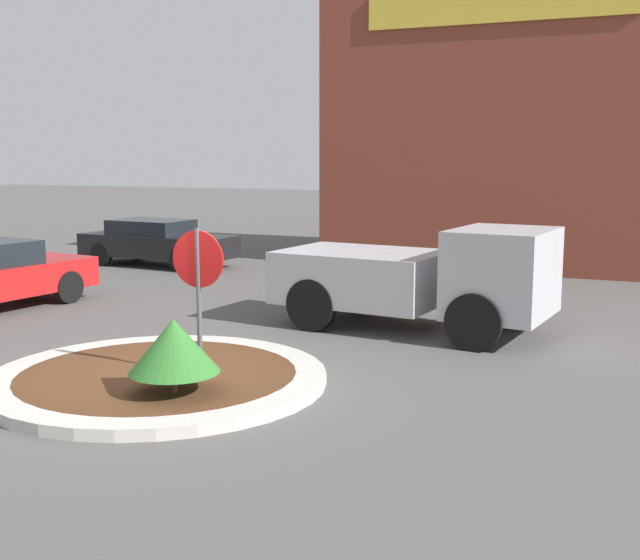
% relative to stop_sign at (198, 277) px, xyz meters
% --- Properties ---
extents(ground_plane, '(120.00, 120.00, 0.00)m').
position_rel_stop_sign_xyz_m(ground_plane, '(-0.61, -0.18, -1.57)').
color(ground_plane, '#514F4C').
extents(traffic_island, '(4.85, 4.85, 0.16)m').
position_rel_stop_sign_xyz_m(traffic_island, '(-0.61, -0.18, -1.49)').
color(traffic_island, '#BCB7AD').
rests_on(traffic_island, ground_plane).
extents(stop_sign, '(0.81, 0.07, 2.24)m').
position_rel_stop_sign_xyz_m(stop_sign, '(0.00, 0.00, 0.00)').
color(stop_sign, '#4C4C51').
rests_on(stop_sign, ground_plane).
extents(island_shrub, '(1.20, 1.20, 0.98)m').
position_rel_stop_sign_xyz_m(island_shrub, '(0.16, -0.91, -0.78)').
color(island_shrub, brown).
rests_on(island_shrub, traffic_island).
extents(utility_truck, '(5.27, 2.72, 1.98)m').
position_rel_stop_sign_xyz_m(utility_truck, '(1.89, 4.69, -0.55)').
color(utility_truck, '#B2B2B7').
rests_on(utility_truck, ground_plane).
extents(storefront_building, '(10.24, 6.07, 7.96)m').
position_rel_stop_sign_xyz_m(storefront_building, '(1.66, 15.49, 2.42)').
color(storefront_building, brown).
rests_on(storefront_building, ground_plane).
extents(parked_sedan_black, '(4.81, 2.11, 1.36)m').
position_rel_stop_sign_xyz_m(parked_sedan_black, '(-7.76, 10.29, -0.86)').
color(parked_sedan_black, black).
rests_on(parked_sedan_black, ground_plane).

